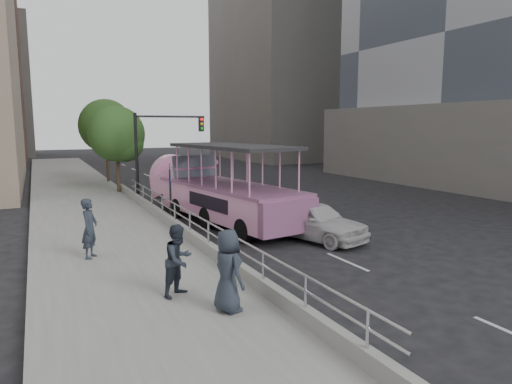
{
  "coord_description": "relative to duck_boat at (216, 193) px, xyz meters",
  "views": [
    {
      "loc": [
        -8.08,
        -13.83,
        4.46
      ],
      "look_at": [
        -0.68,
        1.46,
        1.99
      ],
      "focal_mm": 32.0,
      "sensor_mm": 36.0,
      "label": 1
    }
  ],
  "objects": [
    {
      "name": "pedestrian_far",
      "position": [
        -3.84,
        -10.8,
        -0.1
      ],
      "size": [
        0.77,
        1.02,
        1.89
      ],
      "primitive_type": "imported",
      "rotation": [
        0.0,
        0.0,
        1.76
      ],
      "color": "#262E38",
      "rests_on": "sidewalk"
    },
    {
      "name": "midrise_stone_a",
      "position": [
        26.51,
        35.88,
        14.65
      ],
      "size": [
        20.0,
        20.0,
        32.0
      ],
      "primitive_type": "cube",
      "color": "slate",
      "rests_on": "ground"
    },
    {
      "name": "kerb_wall",
      "position": [
        -2.61,
        -4.12,
        -0.87
      ],
      "size": [
        0.24,
        30.0,
        0.36
      ],
      "primitive_type": "cube",
      "color": "gray",
      "rests_on": "sidewalk"
    },
    {
      "name": "sidewalk",
      "position": [
        -5.24,
        3.88,
        -1.2
      ],
      "size": [
        5.5,
        80.0,
        0.3
      ],
      "primitive_type": "cube",
      "color": "#959590",
      "rests_on": "ground"
    },
    {
      "name": "parking_sign",
      "position": [
        -2.45,
        -0.92,
        0.45
      ],
      "size": [
        0.17,
        0.64,
        2.88
      ],
      "color": "black",
      "rests_on": "ground"
    },
    {
      "name": "street_tree_near",
      "position": [
        -2.79,
        9.81,
        2.47
      ],
      "size": [
        3.52,
        3.52,
        5.72
      ],
      "color": "#3E2E1C",
      "rests_on": "ground"
    },
    {
      "name": "duck_boat",
      "position": [
        0.0,
        0.0,
        0.0
      ],
      "size": [
        4.23,
        11.22,
        3.64
      ],
      "color": "black",
      "rests_on": "ground"
    },
    {
      "name": "ground",
      "position": [
        0.51,
        -6.12,
        -1.35
      ],
      "size": [
        160.0,
        160.0,
        0.0
      ],
      "primitive_type": "plane",
      "color": "black"
    },
    {
      "name": "traffic_signal",
      "position": [
        -1.2,
        6.38,
        2.15
      ],
      "size": [
        4.2,
        0.32,
        5.2
      ],
      "color": "black",
      "rests_on": "ground"
    },
    {
      "name": "car",
      "position": [
        2.15,
        -5.06,
        -0.58
      ],
      "size": [
        3.13,
        4.87,
        1.54
      ],
      "primitive_type": "imported",
      "rotation": [
        0.0,
        0.0,
        0.31
      ],
      "color": "silver",
      "rests_on": "ground"
    },
    {
      "name": "pedestrian_near",
      "position": [
        -6.18,
        -4.98,
        -0.09
      ],
      "size": [
        0.73,
        0.83,
        1.91
      ],
      "primitive_type": "imported",
      "rotation": [
        0.0,
        0.0,
        1.08
      ],
      "color": "#262E38",
      "rests_on": "sidewalk"
    },
    {
      "name": "pedestrian_mid",
      "position": [
        -4.56,
        -9.35,
        -0.15
      ],
      "size": [
        1.1,
        1.05,
        1.79
      ],
      "primitive_type": "imported",
      "rotation": [
        0.0,
        0.0,
        0.59
      ],
      "color": "#262E38",
      "rests_on": "sidewalk"
    },
    {
      "name": "guardrail",
      "position": [
        -2.61,
        -4.12,
        -0.21
      ],
      "size": [
        0.07,
        22.0,
        0.71
      ],
      "color": "silver",
      "rests_on": "kerb_wall"
    },
    {
      "name": "street_tree_far",
      "position": [
        -2.59,
        15.81,
        2.96
      ],
      "size": [
        3.97,
        3.97,
        6.45
      ],
      "color": "#3E2E1C",
      "rests_on": "ground"
    }
  ]
}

